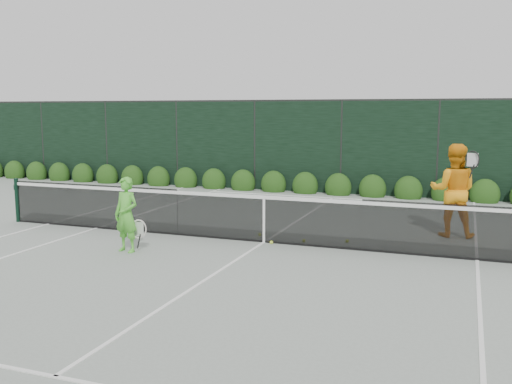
% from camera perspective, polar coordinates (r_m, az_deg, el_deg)
% --- Properties ---
extents(ground, '(80.00, 80.00, 0.00)m').
position_cam_1_polar(ground, '(11.82, 0.80, -5.07)').
color(ground, gray).
rests_on(ground, ground).
extents(tennis_net, '(12.90, 0.10, 1.07)m').
position_cam_1_polar(tennis_net, '(11.72, 0.70, -2.53)').
color(tennis_net, black).
rests_on(tennis_net, ground).
extents(player_woman, '(0.63, 0.43, 1.45)m').
position_cam_1_polar(player_woman, '(11.20, -12.83, -2.24)').
color(player_woman, '#56C239').
rests_on(player_woman, ground).
extents(player_man, '(0.98, 0.76, 2.01)m').
position_cam_1_polar(player_man, '(12.93, 19.14, 0.16)').
color(player_man, '#FF9F15').
rests_on(player_man, ground).
extents(court_lines, '(11.03, 23.83, 0.01)m').
position_cam_1_polar(court_lines, '(11.82, 0.80, -5.04)').
color(court_lines, white).
rests_on(court_lines, ground).
extents(windscreen_fence, '(32.00, 21.07, 3.06)m').
position_cam_1_polar(windscreen_fence, '(9.07, -4.92, 0.59)').
color(windscreen_fence, black).
rests_on(windscreen_fence, ground).
extents(hedge_row, '(31.66, 0.65, 0.94)m').
position_cam_1_polar(hedge_row, '(18.56, 8.22, 0.44)').
color(hedge_row, '#14340E').
rests_on(hedge_row, ground).
extents(tennis_balls, '(1.97, 0.73, 0.07)m').
position_cam_1_polar(tennis_balls, '(11.95, 3.93, -4.77)').
color(tennis_balls, '#DFF737').
rests_on(tennis_balls, ground).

